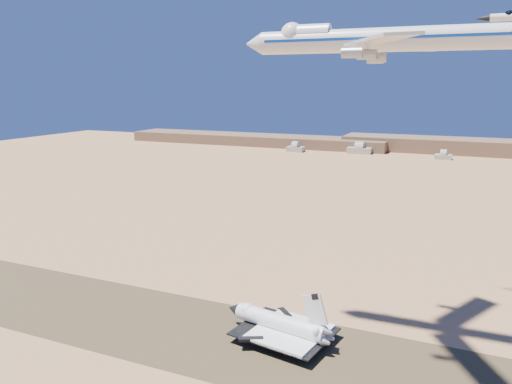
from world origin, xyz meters
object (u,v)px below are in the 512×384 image
at_px(crew_a, 285,355).
at_px(chase_jet_d, 506,47).
at_px(shuttle, 279,324).
at_px(carrier_747, 372,40).
at_px(chase_jet_c, 461,39).
at_px(crew_b, 304,354).
at_px(crew_c, 286,350).

bearing_deg(crew_a, chase_jet_d, -47.16).
height_order(shuttle, carrier_747, carrier_747).
relative_size(shuttle, chase_jet_c, 2.83).
bearing_deg(chase_jet_d, carrier_747, -120.41).
distance_m(carrier_747, chase_jet_d, 75.03).
distance_m(shuttle, crew_b, 14.52).
distance_m(carrier_747, crew_b, 100.57).
bearing_deg(crew_c, crew_b, -159.78).
height_order(carrier_747, chase_jet_d, carrier_747).
xyz_separation_m(chase_jet_c, chase_jet_d, (15.95, 16.59, -2.38)).
relative_size(crew_b, crew_c, 1.03).
relative_size(crew_a, chase_jet_c, 0.12).
bearing_deg(crew_c, crew_a, 121.81).
relative_size(crew_a, crew_c, 0.98).
height_order(shuttle, chase_jet_c, chase_jet_c).
xyz_separation_m(crew_a, chase_jet_c, (42.33, 67.75, 101.41)).
xyz_separation_m(shuttle, chase_jet_d, (64.42, 74.01, 94.50)).
height_order(carrier_747, chase_jet_c, carrier_747).
height_order(chase_jet_c, chase_jet_d, chase_jet_c).
bearing_deg(crew_a, crew_c, -0.36).
height_order(crew_a, crew_b, crew_b).
xyz_separation_m(crew_c, chase_jet_c, (42.95, 64.89, 101.39)).
xyz_separation_m(carrier_747, crew_b, (-13.53, -17.48, -98.12)).
height_order(crew_b, chase_jet_d, chase_jet_d).
bearing_deg(carrier_747, shuttle, -159.92).
xyz_separation_m(shuttle, chase_jet_c, (48.47, 57.41, 96.88)).
bearing_deg(chase_jet_c, carrier_747, -111.18).
relative_size(carrier_747, crew_a, 53.90).
bearing_deg(chase_jet_d, chase_jet_c, -132.74).
bearing_deg(chase_jet_c, crew_a, -116.99).
distance_m(shuttle, crew_c, 10.33).
bearing_deg(shuttle, crew_c, -43.93).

